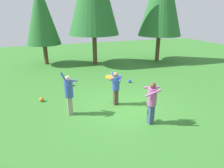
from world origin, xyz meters
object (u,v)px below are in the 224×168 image
Objects in this scene: person_catcher at (152,100)px; person_bystander at (116,86)px; person_thrower at (69,92)px; tree_left at (41,13)px; frisbee at (109,77)px; ball_blue at (129,81)px; ball_orange at (42,99)px; ball_red at (69,84)px.

person_bystander is (-0.67, 1.99, -0.07)m from person_catcher.
tree_left reaches higher than person_thrower.
person_bystander is 9.89m from tree_left.
person_catcher is 5.65× the size of frisbee.
tree_left is at bearing 134.08° from person_thrower.
frisbee is at bearing -124.44° from ball_blue.
person_thrower is 2.25m from ball_orange.
ball_orange is 5.20m from ball_blue.
person_thrower is 1.13× the size of person_catcher.
tree_left is (-4.56, 6.51, 3.87)m from ball_blue.
ball_red is (-0.88, 4.52, -1.70)m from frisbee.
tree_left is at bearing -49.55° from person_catcher.
person_catcher reaches higher than ball_blue.
person_bystander is at bearing -24.92° from ball_orange.
person_catcher reaches higher than person_bystander.
ball_orange is at bearing 130.64° from frisbee.
ball_orange is (-3.90, 3.49, -0.88)m from person_catcher.
person_bystander is 8.08× the size of ball_blue.
tree_left reaches higher than ball_red.
frisbee is at bearing -79.58° from tree_left.
person_bystander is 7.52× the size of ball_orange.
person_bystander is 5.29× the size of frisbee.
frisbee reaches higher than person_bystander.
person_bystander is 3.23m from ball_blue.
tree_left is (-1.03, 5.85, 3.83)m from ball_red.
frisbee is 0.05× the size of tree_left.
person_catcher is 8.03× the size of ball_orange.
frisbee reaches higher than person_catcher.
person_catcher is at bearing 8.09° from person_thrower.
frisbee is 1.42× the size of ball_orange.
person_bystander reaches higher than ball_blue.
ball_red is at bearing -80.04° from tree_left.
person_thrower is 6.77× the size of ball_red.
frisbee is 4.91m from ball_red.
tree_left reaches higher than ball_blue.
frisbee is at bearing -78.98° from ball_red.
person_thrower reaches higher than ball_blue.
person_bystander is 3.66m from ball_red.
ball_red is 1.34× the size of ball_orange.
ball_red reaches higher than ball_orange.
ball_orange is at bearing -133.35° from ball_red.
person_catcher is 0.26× the size of tree_left.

